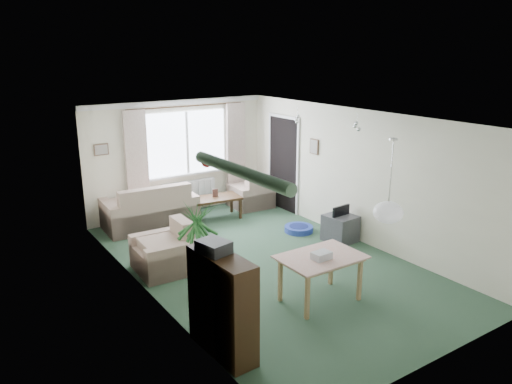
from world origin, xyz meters
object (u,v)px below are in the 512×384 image
armchair_corner (251,190)px  coffee_table (216,208)px  houseplant (199,250)px  dining_table (320,279)px  tv_cube (340,228)px  pet_bed (299,229)px  armchair_left (164,247)px  bookshelf (222,305)px  sofa (150,205)px

armchair_corner → coffee_table: 1.09m
houseplant → dining_table: bearing=-39.0°
armchair_corner → tv_cube: 2.67m
armchair_corner → tv_cube: armchair_corner is taller
dining_table → pet_bed: bearing=57.6°
armchair_left → bookshelf: size_ratio=0.74×
armchair_left → houseplant: (0.08, -1.05, 0.29)m
armchair_left → pet_bed: 2.90m
armchair_left → dining_table: size_ratio=0.86×
armchair_left → tv_cube: bearing=81.5°
pet_bed → houseplant: bearing=-156.0°
bookshelf → pet_bed: 4.19m
sofa → pet_bed: bearing=143.1°
dining_table → bookshelf: bearing=-169.7°
armchair_left → coffee_table: bearing=134.8°
sofa → bookshelf: bearing=81.0°
coffee_table → armchair_left: bearing=-137.4°
sofa → armchair_corner: (2.36, -0.02, -0.07)m
dining_table → tv_cube: bearing=40.2°
sofa → armchair_left: bearing=76.5°
tv_cube → pet_bed: size_ratio=0.98×
tv_cube → pet_bed: bearing=107.5°
houseplant → tv_cube: bearing=8.2°
armchair_corner → tv_cube: (0.22, -2.65, -0.13)m
houseplant → dining_table: (1.32, -1.07, -0.36)m
armchair_corner → armchair_left: size_ratio=0.93×
armchair_corner → dining_table: armchair_corner is taller
bookshelf → houseplant: houseplant is taller
armchair_left → bookshelf: bearing=-5.7°
tv_cube → pet_bed: 0.88m
houseplant → pet_bed: houseplant is taller
bookshelf → pet_bed: size_ratio=2.20×
dining_table → coffee_table: bearing=82.3°
sofa → dining_table: (0.79, -4.20, -0.12)m
armchair_corner → pet_bed: armchair_corner is taller
sofa → tv_cube: bearing=137.0°
sofa → armchair_corner: 2.36m
armchair_left → houseplant: size_ratio=0.65×
armchair_corner → armchair_left: 3.61m
coffee_table → houseplant: size_ratio=0.74×
sofa → armchair_corner: size_ratio=2.13×
sofa → houseplant: (-0.53, -3.13, 0.25)m
houseplant → pet_bed: (2.79, 1.24, -0.63)m
sofa → tv_cube: 3.73m
bookshelf → dining_table: 1.79m
armchair_left → tv_cube: armchair_left is taller
armchair_corner → coffee_table: bearing=17.8°
bookshelf → houseplant: 1.45m
houseplant → tv_cube: 3.18m
houseplant → armchair_corner: bearing=47.0°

